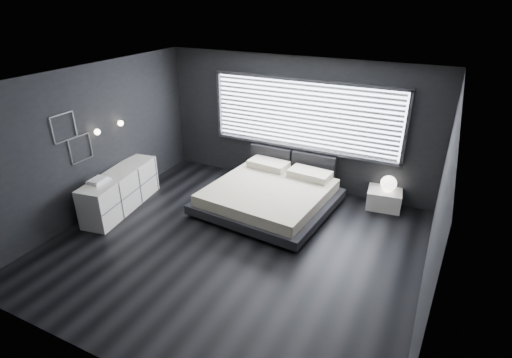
% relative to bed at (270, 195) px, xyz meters
% --- Properties ---
extents(room, '(6.04, 6.00, 2.80)m').
position_rel_bed_xyz_m(room, '(-0.00, -1.46, 1.11)').
color(room, black).
rests_on(room, ground).
extents(window, '(4.14, 0.09, 1.52)m').
position_rel_bed_xyz_m(window, '(0.20, 1.24, 1.32)').
color(window, white).
rests_on(window, ground).
extents(headboard, '(1.96, 0.16, 0.52)m').
position_rel_bed_xyz_m(headboard, '(-0.00, 1.18, 0.28)').
color(headboard, black).
rests_on(headboard, ground).
extents(sconce_near, '(0.18, 0.11, 0.11)m').
position_rel_bed_xyz_m(sconce_near, '(-2.88, -1.41, 1.31)').
color(sconce_near, silver).
rests_on(sconce_near, ground).
extents(sconce_far, '(0.18, 0.11, 0.11)m').
position_rel_bed_xyz_m(sconce_far, '(-2.88, -0.81, 1.31)').
color(sconce_far, silver).
rests_on(sconce_far, ground).
extents(wall_art_upper, '(0.01, 0.48, 0.48)m').
position_rel_bed_xyz_m(wall_art_upper, '(-2.98, -2.01, 1.56)').
color(wall_art_upper, '#47474C').
rests_on(wall_art_upper, ground).
extents(wall_art_lower, '(0.01, 0.48, 0.48)m').
position_rel_bed_xyz_m(wall_art_lower, '(-2.98, -1.76, 1.09)').
color(wall_art_lower, '#47474C').
rests_on(wall_art_lower, ground).
extents(bed, '(2.60, 2.50, 0.62)m').
position_rel_bed_xyz_m(bed, '(0.00, 0.00, 0.00)').
color(bed, black).
rests_on(bed, ground).
extents(nightstand, '(0.71, 0.62, 0.38)m').
position_rel_bed_xyz_m(nightstand, '(2.05, 1.04, -0.10)').
color(nightstand, white).
rests_on(nightstand, ground).
extents(orb_lamp, '(0.31, 0.31, 0.31)m').
position_rel_bed_xyz_m(orb_lamp, '(2.09, 1.05, 0.25)').
color(orb_lamp, white).
rests_on(orb_lamp, nightstand).
extents(dresser, '(0.84, 1.99, 0.77)m').
position_rel_bed_xyz_m(dresser, '(-2.65, -1.29, 0.10)').
color(dresser, white).
rests_on(dresser, ground).
extents(book_stack, '(0.28, 0.37, 0.07)m').
position_rel_bed_xyz_m(book_stack, '(-2.67, -1.77, 0.52)').
color(book_stack, white).
rests_on(book_stack, dresser).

